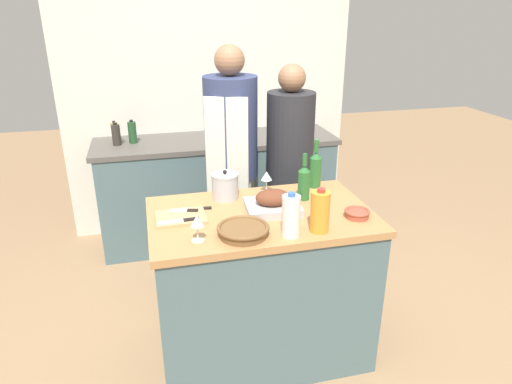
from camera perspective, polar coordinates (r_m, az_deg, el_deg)
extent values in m
plane|color=#9E7A56|center=(2.99, 0.55, -18.69)|extent=(12.00, 12.00, 0.00)
cube|color=#4C666B|center=(2.73, 0.59, -11.76)|extent=(1.18, 0.73, 0.87)
cube|color=#B27F4C|center=(2.50, 0.63, -3.08)|extent=(1.22, 0.76, 0.04)
cube|color=#4C666B|center=(4.04, -4.80, 0.07)|extent=(1.97, 0.58, 0.88)
cube|color=#56514C|center=(3.89, -5.01, 6.34)|extent=(2.03, 0.60, 0.04)
cube|color=silver|center=(4.15, -5.99, 12.63)|extent=(2.53, 0.10, 2.55)
cube|color=#BCBCC1|center=(2.51, 2.10, -1.93)|extent=(0.31, 0.27, 0.04)
ellipsoid|color=brown|center=(2.49, 2.11, -0.70)|extent=(0.20, 0.16, 0.09)
cylinder|color=brown|center=(2.25, -1.62, -4.97)|extent=(0.24, 0.24, 0.04)
torus|color=brown|center=(2.24, -1.62, -4.48)|extent=(0.26, 0.26, 0.02)
cube|color=tan|center=(2.45, -9.37, -3.16)|extent=(0.26, 0.20, 0.02)
cylinder|color=#B7B7BC|center=(2.66, -3.87, 0.62)|extent=(0.15, 0.15, 0.14)
cylinder|color=#B7B7BC|center=(2.64, -3.91, 2.15)|extent=(0.16, 0.16, 0.01)
sphere|color=black|center=(2.63, -3.92, 2.52)|extent=(0.02, 0.02, 0.02)
cylinder|color=#A84C38|center=(2.50, 12.51, -2.73)|extent=(0.13, 0.13, 0.04)
torus|color=#A84C38|center=(2.49, 12.55, -2.36)|extent=(0.14, 0.14, 0.02)
cylinder|color=orange|center=(2.28, 8.00, -2.46)|extent=(0.10, 0.10, 0.21)
cylinder|color=red|center=(2.23, 8.16, 0.21)|extent=(0.04, 0.04, 0.02)
cylinder|color=white|center=(2.22, 4.39, -3.04)|extent=(0.09, 0.09, 0.21)
cylinder|color=#3360B2|center=(2.17, 4.48, -0.32)|extent=(0.04, 0.04, 0.02)
cylinder|color=#28662D|center=(2.84, 7.41, 2.43)|extent=(0.07, 0.07, 0.19)
cone|color=#28662D|center=(2.81, 7.52, 4.59)|extent=(0.07, 0.07, 0.04)
cylinder|color=#28662D|center=(2.79, 7.58, 5.73)|extent=(0.03, 0.03, 0.08)
cylinder|color=#28662D|center=(2.66, 5.99, 0.84)|extent=(0.07, 0.07, 0.17)
cone|color=#28662D|center=(2.62, 6.08, 2.93)|extent=(0.07, 0.07, 0.03)
cylinder|color=#28662D|center=(2.60, 6.13, 4.02)|extent=(0.03, 0.03, 0.07)
cylinder|color=silver|center=(2.77, 1.31, 0.05)|extent=(0.06, 0.06, 0.00)
cylinder|color=silver|center=(2.76, 1.32, 0.81)|extent=(0.01, 0.01, 0.07)
cone|color=silver|center=(2.74, 1.33, 2.06)|extent=(0.07, 0.07, 0.05)
cylinder|color=silver|center=(2.23, -7.25, -6.01)|extent=(0.06, 0.06, 0.00)
cylinder|color=silver|center=(2.21, -7.30, -5.10)|extent=(0.01, 0.01, 0.08)
cone|color=silver|center=(2.18, -7.38, -3.60)|extent=(0.07, 0.07, 0.05)
cube|color=#B7B7BC|center=(2.39, -10.63, -3.71)|extent=(0.13, 0.04, 0.01)
cube|color=black|center=(2.40, -8.10, -3.40)|extent=(0.08, 0.03, 0.01)
cube|color=#B7B7BC|center=(2.56, -8.06, -2.10)|extent=(0.10, 0.05, 0.01)
cube|color=black|center=(2.56, -6.26, -2.02)|extent=(0.06, 0.04, 0.01)
cube|color=#B7B7BC|center=(2.51, -9.65, -2.28)|extent=(0.10, 0.06, 0.01)
cube|color=black|center=(2.50, -7.92, -2.30)|extent=(0.06, 0.04, 0.01)
cylinder|color=#B28E2D|center=(3.93, -17.22, 7.10)|extent=(0.05, 0.05, 0.16)
cylinder|color=black|center=(3.91, -17.37, 8.35)|extent=(0.02, 0.02, 0.02)
cylinder|color=#234C28|center=(3.87, -15.20, 7.18)|extent=(0.07, 0.07, 0.17)
cylinder|color=black|center=(3.85, -15.34, 8.55)|extent=(0.03, 0.03, 0.02)
cylinder|color=#332D28|center=(3.85, -17.08, 6.84)|extent=(0.07, 0.07, 0.17)
cylinder|color=black|center=(3.83, -17.23, 8.17)|extent=(0.03, 0.03, 0.02)
cube|color=beige|center=(3.44, -2.92, -4.46)|extent=(0.34, 0.29, 0.84)
cylinder|color=navy|center=(3.17, -3.19, 8.03)|extent=(0.37, 0.37, 0.70)
sphere|color=#996B4C|center=(3.09, -3.37, 16.14)|extent=(0.20, 0.20, 0.20)
cube|color=silver|center=(3.06, -3.61, 3.61)|extent=(0.27, 0.11, 0.88)
cube|color=beige|center=(3.48, 3.96, -4.65)|extent=(0.30, 0.24, 0.78)
cylinder|color=#28282D|center=(3.22, 4.30, 6.68)|extent=(0.33, 0.33, 0.65)
sphere|color=#996B4C|center=(3.14, 4.52, 14.03)|extent=(0.19, 0.19, 0.19)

